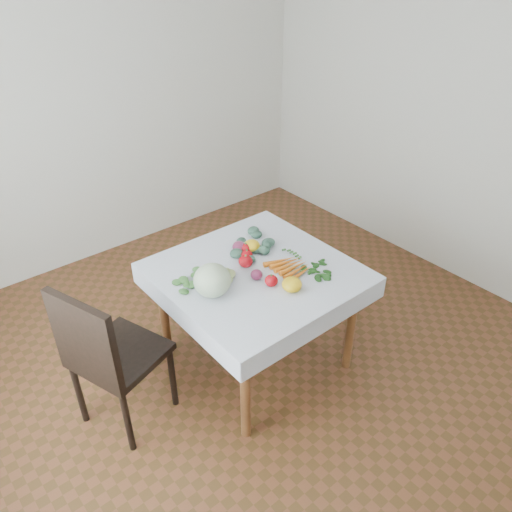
# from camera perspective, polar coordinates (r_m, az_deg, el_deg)

# --- Properties ---
(ground) EXTENTS (4.00, 4.00, 0.00)m
(ground) POSITION_cam_1_polar(r_m,az_deg,el_deg) (3.57, 0.02, -11.68)
(ground) COLOR brown
(back_wall) EXTENTS (4.00, 0.04, 2.70)m
(back_wall) POSITION_cam_1_polar(r_m,az_deg,el_deg) (4.43, -17.38, 16.39)
(back_wall) COLOR silver
(back_wall) RESTS_ON ground
(table) EXTENTS (1.00, 1.00, 0.75)m
(table) POSITION_cam_1_polar(r_m,az_deg,el_deg) (3.15, 0.02, -3.18)
(table) COLOR brown
(table) RESTS_ON ground
(tablecloth) EXTENTS (1.12, 1.12, 0.01)m
(tablecloth) POSITION_cam_1_polar(r_m,az_deg,el_deg) (3.09, 0.02, -1.70)
(tablecloth) COLOR white
(tablecloth) RESTS_ON table
(chair) EXTENTS (0.57, 0.57, 1.00)m
(chair) POSITION_cam_1_polar(r_m,az_deg,el_deg) (2.91, -16.79, -10.54)
(chair) COLOR black
(chair) RESTS_ON ground
(cabbage) EXTENTS (0.25, 0.25, 0.19)m
(cabbage) POSITION_cam_1_polar(r_m,az_deg,el_deg) (2.85, -5.02, -2.79)
(cabbage) COLOR beige
(cabbage) RESTS_ON tablecloth
(tomato_a) EXTENTS (0.10, 0.10, 0.08)m
(tomato_a) POSITION_cam_1_polar(r_m,az_deg,el_deg) (3.10, -1.20, -0.61)
(tomato_a) COLOR #B90C15
(tomato_a) RESTS_ON tablecloth
(tomato_b) EXTENTS (0.08, 0.08, 0.07)m
(tomato_b) POSITION_cam_1_polar(r_m,az_deg,el_deg) (3.24, -1.19, 0.87)
(tomato_b) COLOR #B90C15
(tomato_b) RESTS_ON tablecloth
(tomato_c) EXTENTS (0.09, 0.09, 0.07)m
(tomato_c) POSITION_cam_1_polar(r_m,az_deg,el_deg) (2.94, 1.76, -2.84)
(tomato_c) COLOR #B90C15
(tomato_c) RESTS_ON tablecloth
(tomato_d) EXTENTS (0.09, 0.09, 0.06)m
(tomato_d) POSITION_cam_1_polar(r_m,az_deg,el_deg) (3.18, -1.04, 0.12)
(tomato_d) COLOR #B90C15
(tomato_d) RESTS_ON tablecloth
(heirloom_back) EXTENTS (0.12, 0.12, 0.08)m
(heirloom_back) POSITION_cam_1_polar(r_m,az_deg,el_deg) (3.26, -0.49, 1.18)
(heirloom_back) COLOR yellow
(heirloom_back) RESTS_ON tablecloth
(heirloom_front) EXTENTS (0.14, 0.14, 0.08)m
(heirloom_front) POSITION_cam_1_polar(r_m,az_deg,el_deg) (2.90, 4.13, -3.26)
(heirloom_front) COLOR yellow
(heirloom_front) RESTS_ON tablecloth
(onion_a) EXTENTS (0.10, 0.10, 0.08)m
(onion_a) POSITION_cam_1_polar(r_m,az_deg,el_deg) (3.25, -1.95, 1.05)
(onion_a) COLOR maroon
(onion_a) RESTS_ON tablecloth
(onion_b) EXTENTS (0.09, 0.09, 0.06)m
(onion_b) POSITION_cam_1_polar(r_m,az_deg,el_deg) (3.00, 0.07, -2.15)
(onion_b) COLOR maroon
(onion_b) RESTS_ON tablecloth
(tomatillo_cluster) EXTENTS (0.18, 0.11, 0.05)m
(tomatillo_cluster) POSITION_cam_1_polar(r_m,az_deg,el_deg) (2.97, -3.37, -2.67)
(tomatillo_cluster) COLOR #B1CF77
(tomatillo_cluster) RESTS_ON tablecloth
(carrot_bunch) EXTENTS (0.23, 0.26, 0.03)m
(carrot_bunch) POSITION_cam_1_polar(r_m,az_deg,el_deg) (3.10, 4.07, -1.21)
(carrot_bunch) COLOR orange
(carrot_bunch) RESTS_ON tablecloth
(kale_bunch) EXTENTS (0.30, 0.29, 0.04)m
(kale_bunch) POSITION_cam_1_polar(r_m,az_deg,el_deg) (3.31, -0.42, 1.40)
(kale_bunch) COLOR #3D6552
(kale_bunch) RESTS_ON tablecloth
(basil_bunch) EXTENTS (0.24, 0.18, 0.01)m
(basil_bunch) POSITION_cam_1_polar(r_m,az_deg,el_deg) (3.09, 7.19, -1.75)
(basil_bunch) COLOR #225219
(basil_bunch) RESTS_ON tablecloth
(dill_bunch) EXTENTS (0.20, 0.20, 0.02)m
(dill_bunch) POSITION_cam_1_polar(r_m,az_deg,el_deg) (3.01, -7.26, -2.68)
(dill_bunch) COLOR #427837
(dill_bunch) RESTS_ON tablecloth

